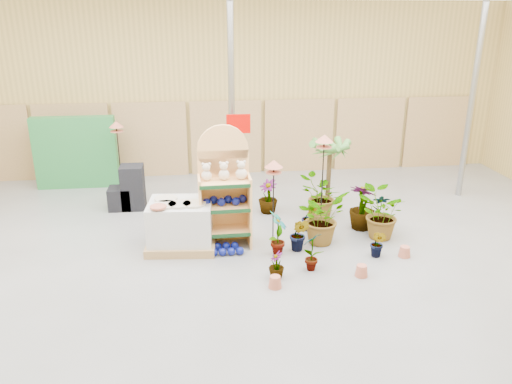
# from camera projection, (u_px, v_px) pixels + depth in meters

# --- Properties ---
(room) EXTENTS (15.20, 12.10, 4.70)m
(room) POSITION_uv_depth(u_px,v_px,m) (242.00, 137.00, 8.39)
(room) COLOR slate
(room) RESTS_ON ground
(display_shelf) EXTENTS (0.97, 0.63, 2.28)m
(display_shelf) POSITION_uv_depth(u_px,v_px,m) (224.00, 191.00, 9.32)
(display_shelf) COLOR #E2A360
(display_shelf) RESTS_ON ground
(teddy_bears) EXTENTS (0.84, 0.21, 0.35)m
(teddy_bears) POSITION_uv_depth(u_px,v_px,m) (225.00, 172.00, 9.09)
(teddy_bears) COLOR beige
(teddy_bears) RESTS_ON display_shelf
(gazing_balls_shelf) EXTENTS (0.84, 0.29, 0.16)m
(gazing_balls_shelf) POSITION_uv_depth(u_px,v_px,m) (225.00, 201.00, 9.25)
(gazing_balls_shelf) COLOR navy
(gazing_balls_shelf) RESTS_ON display_shelf
(gazing_balls_floor) EXTENTS (0.63, 0.39, 0.15)m
(gazing_balls_floor) POSITION_uv_depth(u_px,v_px,m) (227.00, 249.00, 9.18)
(gazing_balls_floor) COLOR navy
(gazing_balls_floor) RESTS_ON ground
(pallet_stack) EXTENTS (1.35, 1.16, 0.94)m
(pallet_stack) POSITION_uv_depth(u_px,v_px,m) (181.00, 225.00, 9.31)
(pallet_stack) COLOR #997649
(pallet_stack) RESTS_ON ground
(charcoal_planters) EXTENTS (0.80, 0.50, 1.00)m
(charcoal_planters) POSITION_uv_depth(u_px,v_px,m) (129.00, 191.00, 11.18)
(charcoal_planters) COLOR black
(charcoal_planters) RESTS_ON ground
(trellis_stock) EXTENTS (2.00, 0.30, 1.80)m
(trellis_stock) POSITION_uv_depth(u_px,v_px,m) (76.00, 153.00, 12.44)
(trellis_stock) COLOR #237033
(trellis_stock) RESTS_ON ground
(offer_sign) EXTENTS (0.50, 0.08, 2.20)m
(offer_sign) POSITION_uv_depth(u_px,v_px,m) (239.00, 144.00, 10.56)
(offer_sign) COLOR gray
(offer_sign) RESTS_ON ground
(bird_table_front) EXTENTS (0.34, 0.34, 1.61)m
(bird_table_front) POSITION_uv_depth(u_px,v_px,m) (274.00, 166.00, 9.26)
(bird_table_front) COLOR black
(bird_table_front) RESTS_ON ground
(bird_table_right) EXTENTS (0.34, 0.34, 2.03)m
(bird_table_right) POSITION_uv_depth(u_px,v_px,m) (324.00, 142.00, 9.39)
(bird_table_right) COLOR black
(bird_table_right) RESTS_ON ground
(bird_table_back) EXTENTS (0.34, 0.34, 1.80)m
(bird_table_back) POSITION_uv_depth(u_px,v_px,m) (116.00, 127.00, 11.68)
(bird_table_back) COLOR black
(bird_table_back) RESTS_ON ground
(palm) EXTENTS (0.70, 0.70, 1.73)m
(palm) POSITION_uv_depth(u_px,v_px,m) (330.00, 147.00, 10.68)
(palm) COLOR #44321B
(palm) RESTS_ON ground
(potted_plant_0) EXTENTS (0.40, 0.51, 0.85)m
(potted_plant_0) POSITION_uv_depth(u_px,v_px,m) (278.00, 233.00, 9.01)
(potted_plant_0) COLOR #437E31
(potted_plant_0) RESTS_ON ground
(potted_plant_1) EXTENTS (0.46, 0.44, 0.66)m
(potted_plant_1) POSITION_uv_depth(u_px,v_px,m) (299.00, 234.00, 9.19)
(potted_plant_1) COLOR #437E31
(potted_plant_1) RESTS_ON ground
(potted_plant_2) EXTENTS (1.23, 1.21, 1.04)m
(potted_plant_2) POSITION_uv_depth(u_px,v_px,m) (322.00, 217.00, 9.49)
(potted_plant_2) COLOR #437E31
(potted_plant_2) RESTS_ON ground
(potted_plant_3) EXTENTS (0.75, 0.75, 0.95)m
(potted_plant_3) POSITION_uv_depth(u_px,v_px,m) (362.00, 207.00, 10.11)
(potted_plant_3) COLOR #437E31
(potted_plant_3) RESTS_ON ground
(potted_plant_4) EXTENTS (0.41, 0.32, 0.68)m
(potted_plant_4) POSITION_uv_depth(u_px,v_px,m) (380.00, 209.00, 10.33)
(potted_plant_4) COLOR #437E31
(potted_plant_4) RESTS_ON ground
(potted_plant_5) EXTENTS (0.33, 0.28, 0.57)m
(potted_plant_5) POSITION_uv_depth(u_px,v_px,m) (309.00, 217.00, 10.08)
(potted_plant_5) COLOR #437E31
(potted_plant_5) RESTS_ON ground
(potted_plant_6) EXTENTS (1.11, 1.07, 0.95)m
(potted_plant_6) POSITION_uv_depth(u_px,v_px,m) (321.00, 197.00, 10.67)
(potted_plant_6) COLOR #437E31
(potted_plant_6) RESTS_ON ground
(potted_plant_7) EXTENTS (0.27, 0.27, 0.47)m
(potted_plant_7) POSITION_uv_depth(u_px,v_px,m) (276.00, 265.00, 8.28)
(potted_plant_7) COLOR #437E31
(potted_plant_7) RESTS_ON ground
(potted_plant_8) EXTENTS (0.46, 0.44, 0.72)m
(potted_plant_8) POSITION_uv_depth(u_px,v_px,m) (312.00, 251.00, 8.50)
(potted_plant_8) COLOR #437E31
(potted_plant_8) RESTS_ON ground
(potted_plant_9) EXTENTS (0.36, 0.38, 0.53)m
(potted_plant_9) POSITION_uv_depth(u_px,v_px,m) (378.00, 244.00, 8.97)
(potted_plant_9) COLOR #437E31
(potted_plant_9) RESTS_ON ground
(potted_plant_10) EXTENTS (1.16, 1.11, 1.01)m
(potted_plant_10) POSITION_uv_depth(u_px,v_px,m) (379.00, 214.00, 9.66)
(potted_plant_10) COLOR #437E31
(potted_plant_10) RESTS_ON ground
(potted_plant_11) EXTENTS (0.59, 0.59, 0.75)m
(potted_plant_11) POSITION_uv_depth(u_px,v_px,m) (268.00, 196.00, 10.96)
(potted_plant_11) COLOR #437E31
(potted_plant_11) RESTS_ON ground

